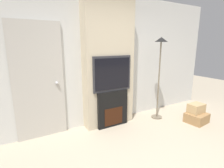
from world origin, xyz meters
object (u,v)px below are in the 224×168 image
fireplace (112,108)px  floor_lamp (160,58)px  television (112,74)px  box_stack (196,115)px

fireplace → floor_lamp: bearing=-8.6°
television → floor_lamp: size_ratio=0.46×
television → floor_lamp: (1.12, -0.17, 0.29)m
fireplace → box_stack: (1.70, -0.79, -0.21)m
television → floor_lamp: 1.17m
fireplace → television: 0.74m
fireplace → box_stack: bearing=-24.9°
floor_lamp → box_stack: bearing=-46.8°
television → box_stack: 2.10m
fireplace → floor_lamp: 1.53m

